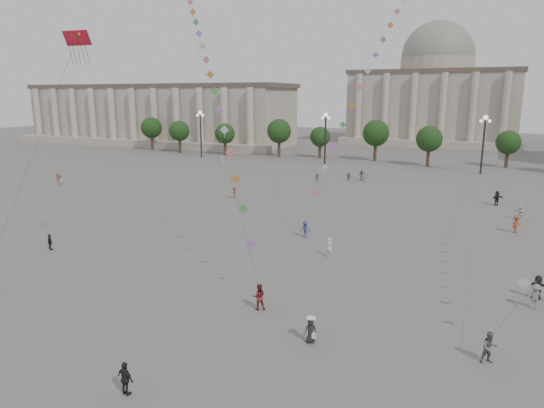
% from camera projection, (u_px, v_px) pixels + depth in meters
% --- Properties ---
extents(ground, '(360.00, 360.00, 0.00)m').
position_uv_depth(ground, '(219.00, 310.00, 32.65)').
color(ground, '#585653').
rests_on(ground, ground).
extents(hall_west, '(84.00, 26.22, 17.20)m').
position_uv_depth(hall_west, '(157.00, 115.00, 144.14)').
color(hall_west, '#A19587').
rests_on(hall_west, ground).
extents(hall_central, '(48.30, 34.30, 35.50)m').
position_uv_depth(hall_central, '(434.00, 95.00, 144.81)').
color(hall_central, '#A19587').
rests_on(hall_central, ground).
extents(tree_row, '(137.12, 5.12, 8.00)m').
position_uv_depth(tree_row, '(406.00, 138.00, 101.06)').
color(tree_row, '#34291A').
rests_on(tree_row, ground).
extents(lamp_post_far_west, '(2.00, 0.90, 10.65)m').
position_uv_depth(lamp_post_far_west, '(200.00, 125.00, 111.23)').
color(lamp_post_far_west, '#262628').
rests_on(lamp_post_far_west, ground).
extents(lamp_post_mid_west, '(2.00, 0.90, 10.65)m').
position_uv_depth(lamp_post_mid_west, '(325.00, 129.00, 99.40)').
color(lamp_post_mid_west, '#262628').
rests_on(lamp_post_mid_west, ground).
extents(lamp_post_mid_east, '(2.00, 0.90, 10.65)m').
position_uv_depth(lamp_post_mid_east, '(484.00, 134.00, 87.58)').
color(lamp_post_mid_east, '#262628').
rests_on(lamp_post_mid_east, ground).
extents(person_crowd_0, '(1.04, 0.50, 1.73)m').
position_uv_depth(person_crowd_0, '(361.00, 175.00, 82.43)').
color(person_crowd_0, navy).
rests_on(person_crowd_0, ground).
extents(person_crowd_1, '(1.11, 1.12, 1.82)m').
position_uv_depth(person_crowd_1, '(62.00, 180.00, 77.16)').
color(person_crowd_1, '#BABBB7').
rests_on(person_crowd_1, ground).
extents(person_crowd_2, '(0.75, 1.11, 1.59)m').
position_uv_depth(person_crowd_2, '(58.00, 178.00, 80.01)').
color(person_crowd_2, '#953C28').
rests_on(person_crowd_2, ground).
extents(person_crowd_3, '(1.67, 0.65, 1.76)m').
position_uv_depth(person_crowd_3, '(538.00, 287.00, 34.36)').
color(person_crowd_3, black).
rests_on(person_crowd_3, ground).
extents(person_crowd_4, '(1.78, 1.09, 1.83)m').
position_uv_depth(person_crowd_4, '(365.00, 176.00, 81.16)').
color(person_crowd_4, silver).
rests_on(person_crowd_4, ground).
extents(person_crowd_6, '(1.25, 0.85, 1.78)m').
position_uv_depth(person_crowd_6, '(535.00, 297.00, 32.72)').
color(person_crowd_6, slate).
rests_on(person_crowd_6, ground).
extents(person_crowd_7, '(1.63, 1.29, 1.73)m').
position_uv_depth(person_crowd_7, '(520.00, 212.00, 56.20)').
color(person_crowd_7, silver).
rests_on(person_crowd_7, ground).
extents(person_crowd_8, '(1.34, 1.38, 1.89)m').
position_uv_depth(person_crowd_8, '(516.00, 224.00, 50.82)').
color(person_crowd_8, '#9A422A').
rests_on(person_crowd_8, ground).
extents(person_crowd_9, '(1.65, 1.71, 1.94)m').
position_uv_depth(person_crowd_9, '(497.00, 198.00, 63.45)').
color(person_crowd_9, black).
rests_on(person_crowd_9, ground).
extents(person_crowd_10, '(0.81, 0.81, 1.89)m').
position_uv_depth(person_crowd_10, '(222.00, 160.00, 100.21)').
color(person_crowd_10, silver).
rests_on(person_crowd_10, ground).
extents(person_crowd_12, '(1.43, 0.94, 1.48)m').
position_uv_depth(person_crowd_12, '(349.00, 177.00, 81.60)').
color(person_crowd_12, slate).
rests_on(person_crowd_12, ground).
extents(person_crowd_13, '(0.77, 0.69, 1.76)m').
position_uv_depth(person_crowd_13, '(329.00, 247.00, 43.30)').
color(person_crowd_13, white).
rests_on(person_crowd_13, ground).
extents(person_crowd_16, '(0.95, 0.71, 1.50)m').
position_uv_depth(person_crowd_16, '(317.00, 177.00, 80.72)').
color(person_crowd_16, slate).
rests_on(person_crowd_16, ground).
extents(person_crowd_17, '(0.82, 1.14, 1.59)m').
position_uv_depth(person_crowd_17, '(235.00, 193.00, 67.97)').
color(person_crowd_17, brown).
rests_on(person_crowd_17, ground).
extents(tourist_1, '(0.97, 0.67, 1.53)m').
position_uv_depth(tourist_1, '(50.00, 242.00, 45.24)').
color(tourist_1, black).
rests_on(tourist_1, ground).
extents(tourist_4, '(1.07, 0.58, 1.73)m').
position_uv_depth(tourist_4, '(125.00, 379.00, 23.30)').
color(tourist_4, black).
rests_on(tourist_4, ground).
extents(kite_flyer_0, '(1.11, 1.02, 1.83)m').
position_uv_depth(kite_flyer_0, '(259.00, 297.00, 32.65)').
color(kite_flyer_0, maroon).
rests_on(kite_flyer_0, ground).
extents(kite_flyer_1, '(1.19, 0.80, 1.71)m').
position_uv_depth(kite_flyer_1, '(305.00, 229.00, 49.23)').
color(kite_flyer_1, navy).
rests_on(kite_flyer_1, ground).
extents(kite_flyer_2, '(1.08, 1.00, 1.79)m').
position_uv_depth(kite_flyer_2, '(490.00, 348.00, 26.10)').
color(kite_flyer_2, '#58575C').
rests_on(kite_flyer_2, ground).
extents(hat_person, '(0.87, 0.81, 1.69)m').
position_uv_depth(hat_person, '(311.00, 330.00, 28.27)').
color(hat_person, black).
rests_on(hat_person, ground).
extents(dragon_kite, '(3.15, 3.56, 18.29)m').
position_uv_depth(dragon_kite, '(77.00, 50.00, 35.38)').
color(dragon_kite, red).
rests_on(dragon_kite, ground).
extents(kite_train_west, '(36.19, 42.78, 69.31)m').
position_uv_depth(kite_train_west, '(193.00, 18.00, 55.84)').
color(kite_train_west, '#3F3F3F').
rests_on(kite_train_west, ground).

